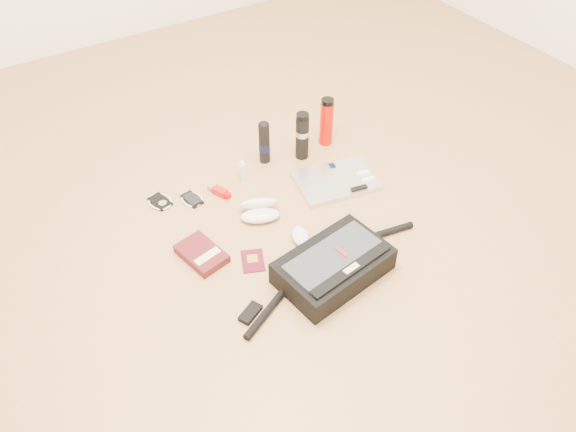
% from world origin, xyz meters
% --- Properties ---
extents(ground, '(4.00, 4.00, 0.00)m').
position_xyz_m(ground, '(0.00, 0.00, 0.00)').
color(ground, '#AA7A47').
rests_on(ground, ground).
extents(messenger_bag, '(0.82, 0.30, 0.11)m').
position_xyz_m(messenger_bag, '(-0.03, -0.22, 0.05)').
color(messenger_bag, black).
rests_on(messenger_bag, ground).
extents(laptop, '(0.37, 0.29, 0.03)m').
position_xyz_m(laptop, '(0.29, 0.20, 0.01)').
color(laptop, silver).
rests_on(laptop, ground).
extents(book, '(0.16, 0.21, 0.04)m').
position_xyz_m(book, '(-0.39, 0.12, 0.02)').
color(book, '#491013').
rests_on(book, ground).
extents(passport, '(0.12, 0.14, 0.01)m').
position_xyz_m(passport, '(-0.24, -0.00, 0.00)').
color(passport, '#490918').
rests_on(passport, ground).
extents(mouse, '(0.10, 0.12, 0.04)m').
position_xyz_m(mouse, '(-0.03, -0.00, 0.02)').
color(mouse, silver).
rests_on(mouse, ground).
extents(sunglasses_case, '(0.20, 0.18, 0.09)m').
position_xyz_m(sunglasses_case, '(-0.09, 0.20, 0.03)').
color(sunglasses_case, silver).
rests_on(sunglasses_case, ground).
extents(ipod, '(0.11, 0.11, 0.01)m').
position_xyz_m(ipod, '(-0.41, 0.49, 0.01)').
color(ipod, black).
rests_on(ipod, ground).
extents(phone, '(0.09, 0.11, 0.01)m').
position_xyz_m(phone, '(-0.29, 0.43, 0.01)').
color(phone, black).
rests_on(phone, ground).
extents(inhaler, '(0.07, 0.11, 0.03)m').
position_xyz_m(inhaler, '(-0.17, 0.40, 0.02)').
color(inhaler, '#A6120B').
rests_on(inhaler, ground).
extents(spray_bottle, '(0.04, 0.04, 0.10)m').
position_xyz_m(spray_bottle, '(-0.04, 0.43, 0.04)').
color(spray_bottle, '#ACCFE9').
rests_on(spray_bottle, ground).
extents(aerosol_can, '(0.06, 0.06, 0.21)m').
position_xyz_m(aerosol_can, '(0.11, 0.50, 0.10)').
color(aerosol_can, black).
rests_on(aerosol_can, ground).
extents(thermos_black, '(0.07, 0.07, 0.23)m').
position_xyz_m(thermos_black, '(0.26, 0.44, 0.11)').
color(thermos_black, black).
rests_on(thermos_black, ground).
extents(thermos_red, '(0.07, 0.07, 0.23)m').
position_xyz_m(thermos_red, '(0.42, 0.47, 0.12)').
color(thermos_red, '#CC0B00').
rests_on(thermos_red, ground).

